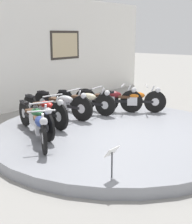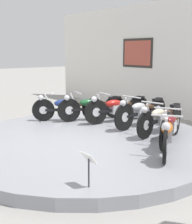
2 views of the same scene
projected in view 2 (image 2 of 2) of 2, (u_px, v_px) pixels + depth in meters
ground_plane at (86, 147)px, 6.92m from camera, size 60.00×60.00×0.00m
display_platform at (86, 142)px, 6.90m from camera, size 5.75×5.75×0.21m
motorcycle_blue at (67, 107)px, 8.49m from camera, size 1.13×1.66×0.78m
motorcycle_green at (91, 106)px, 8.57m from camera, size 0.71×1.91×0.79m
motorcycle_red at (117, 107)px, 8.34m from camera, size 0.54×1.99×0.81m
motorcycle_silver at (141, 111)px, 7.85m from camera, size 0.54×2.01×0.81m
motorcycle_cream at (160, 117)px, 7.20m from camera, size 0.55×1.94×0.78m
motorcycle_maroon at (171, 124)px, 6.49m from camera, size 0.96×1.80×0.80m
motorcycle_orange at (167, 132)px, 5.88m from camera, size 1.23×1.62×0.79m
info_placard_front_right at (89, 162)px, 4.33m from camera, size 0.26×0.11×0.51m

